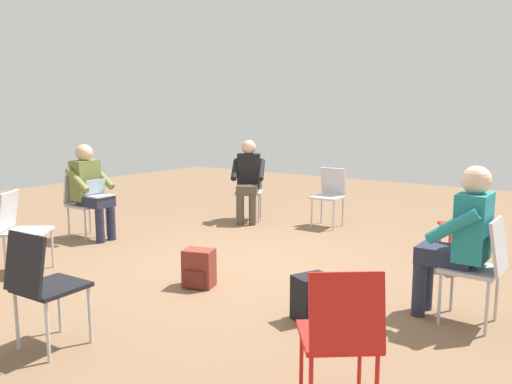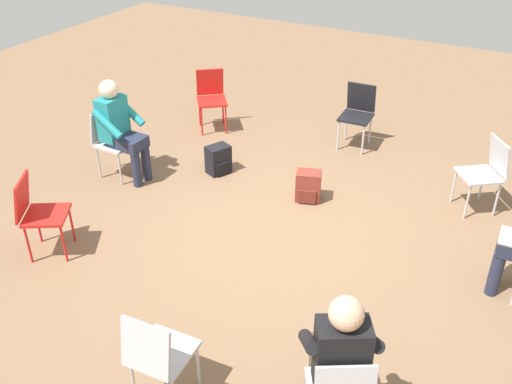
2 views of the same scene
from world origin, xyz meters
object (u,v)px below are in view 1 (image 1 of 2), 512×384
Objects in this scene: chair_southwest at (341,332)px; chair_southeast at (469,221)px; chair_east at (330,193)px; chair_south at (481,263)px; person_with_laptop at (91,187)px; chair_northwest at (20,226)px; backpack_by_empty_chair at (199,270)px; person_in_black at (248,176)px; chair_west at (42,282)px; backpack_near_laptop_user at (311,300)px; chair_northeast at (249,188)px; chair_north at (83,200)px; person_in_teal at (460,235)px.

chair_southwest is 3.30m from chair_southeast.
chair_east is 1.00× the size of chair_south.
chair_southwest is 4.74m from person_with_laptop.
chair_northwest is at bearing 135.72° from chair_southwest.
backpack_by_empty_chair is (1.15, 2.02, -0.34)m from chair_southwest.
person_in_black is (2.07, 3.71, 0.20)m from chair_south.
person_in_black is at bearing 151.86° from person_with_laptop.
chair_south is at bearing 164.23° from chair_southeast.
person_with_laptop reaches higher than chair_west.
person_with_laptop is at bearing 78.93° from chair_southeast.
person_in_black is 3.80m from backpack_near_laptop_user.
person_with_laptop is (-2.49, 2.20, 0.20)m from chair_east.
person_in_black reaches higher than backpack_near_laptop_user.
person_in_black is at bearing 27.16° from backpack_by_empty_chair.
backpack_by_empty_chair is at bearing 87.32° from backpack_near_laptop_user.
chair_southwest and chair_south have the same top height.
chair_northeast is at bearing 60.98° from chair_south.
chair_south is at bearing 40.89° from chair_southwest.
chair_northeast is 1.00× the size of chair_southeast.
chair_northeast is at bearing 151.62° from chair_north.
chair_southwest is at bearing 101.05° from chair_northeast.
person_with_laptop is 2.52m from backpack_by_empty_chair.
chair_southwest and chair_northwest have the same top height.
chair_southwest is at bearing 67.78° from chair_north.
chair_northeast reaches higher than backpack_by_empty_chair.
chair_west is 3.25m from person_with_laptop.
chair_south is 1.00× the size of chair_west.
chair_northeast and chair_west have the same top height.
chair_southeast is (1.57, 0.43, 0.00)m from chair_south.
chair_west is at bearing 48.17° from chair_north.
person_in_teal is (-2.21, -3.63, 0.20)m from chair_northeast.
person_with_laptop reaches higher than chair_northeast.
chair_southeast is (3.75, -1.92, 0.00)m from chair_west.
person_in_black is at bearing 90.00° from chair_northeast.
person_in_teal reaches higher than backpack_near_laptop_user.
chair_south is 1.63m from chair_southeast.
chair_southwest is 5.24m from chair_northeast.
chair_southeast is (2.89, -3.69, 0.00)m from chair_northwest.
chair_southeast is 2.34m from backpack_near_laptop_user.
chair_southwest is 2.36× the size of backpack_near_laptop_user.
person_in_teal reaches higher than backpack_by_empty_chair.
chair_west is 2.36× the size of backpack_by_empty_chair.
chair_east and chair_southeast have the same top height.
chair_east is 4.12m from chair_northwest.
chair_southeast reaches higher than backpack_near_laptop_user.
person_with_laptop is at bearing 90.00° from chair_north.
chair_southeast is 1.60m from person_in_teal.
chair_southeast is 3.33m from person_in_black.
backpack_by_empty_chair is at bearing 74.67° from person_with_laptop.
chair_east is 0.69× the size of person_in_teal.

